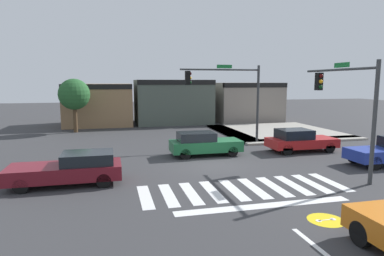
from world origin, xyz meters
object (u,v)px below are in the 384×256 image
traffic_signal_northeast (228,89)px  car_red (300,140)px  car_maroon (71,168)px  car_green (203,144)px  traffic_signal_southeast (346,96)px  roadside_tree (74,95)px

traffic_signal_northeast → car_red: 5.98m
car_maroon → car_green: car_green is taller
traffic_signal_southeast → car_green: (-5.60, 5.45, -3.08)m
traffic_signal_southeast → traffic_signal_northeast: (-2.99, 8.42, 0.19)m
car_maroon → car_red: size_ratio=1.09×
car_maroon → roadside_tree: bearing=-85.2°
roadside_tree → traffic_signal_northeast: bearing=-38.5°
car_maroon → car_green: size_ratio=1.11×
traffic_signal_northeast → car_maroon: traffic_signal_northeast is taller
car_maroon → traffic_signal_southeast: bearing=174.6°
traffic_signal_southeast → car_red: traffic_signal_southeast is taller
car_red → traffic_signal_northeast: bearing=139.1°
roadside_tree → traffic_signal_southeast: bearing=-50.7°
car_green → car_red: 6.39m
traffic_signal_northeast → roadside_tree: (-11.18, 8.87, -0.64)m
traffic_signal_southeast → roadside_tree: traffic_signal_southeast is taller
traffic_signal_southeast → car_green: 8.40m
traffic_signal_southeast → car_maroon: size_ratio=1.14×
car_green → car_maroon: bearing=-149.7°
traffic_signal_northeast → car_red: bearing=139.1°
traffic_signal_southeast → car_red: (0.79, 5.14, -3.09)m
traffic_signal_southeast → car_green: bearing=45.7°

